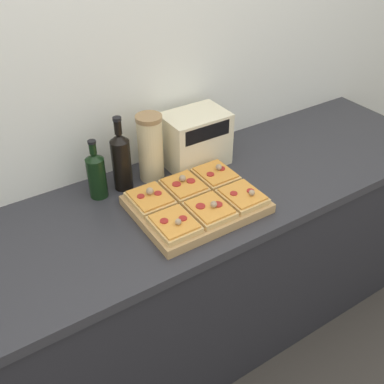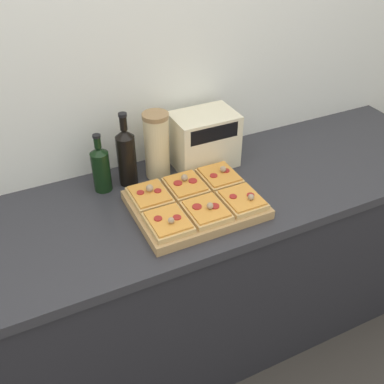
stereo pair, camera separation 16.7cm
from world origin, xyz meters
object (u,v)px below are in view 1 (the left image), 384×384
cutting_board (196,204)px  grain_jar_tall (150,148)px  wine_bottle (121,160)px  olive_oil_bottle (96,174)px  toaster_oven (195,139)px

cutting_board → grain_jar_tall: 0.30m
wine_bottle → cutting_board: bearing=-58.6°
olive_oil_bottle → toaster_oven: (0.45, -0.00, 0.02)m
cutting_board → olive_oil_bottle: olive_oil_bottle is taller
olive_oil_bottle → toaster_oven: size_ratio=0.85×
cutting_board → toaster_oven: 0.34m
wine_bottle → toaster_oven: (0.34, -0.00, -0.01)m
grain_jar_tall → toaster_oven: size_ratio=0.97×
cutting_board → wine_bottle: 0.34m
wine_bottle → toaster_oven: wine_bottle is taller
wine_bottle → toaster_oven: bearing=-0.1°
olive_oil_bottle → toaster_oven: bearing=-0.1°
cutting_board → wine_bottle: (-0.17, 0.27, 0.11)m
cutting_board → grain_jar_tall: (-0.04, 0.27, 0.12)m
cutting_board → grain_jar_tall: size_ratio=1.65×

